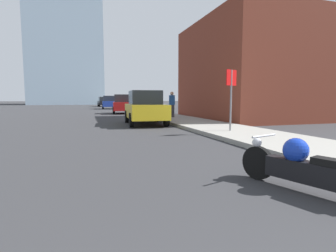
# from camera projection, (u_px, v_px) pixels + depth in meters

# --- Properties ---
(sidewalk) EXTENTS (2.87, 240.00, 0.15)m
(sidewalk) POSITION_uv_depth(u_px,v_px,m) (126.00, 108.00, 38.85)
(sidewalk) COLOR gray
(sidewalk) RESTS_ON ground_plane
(brick_storefront) EXTENTS (11.62, 9.26, 6.59)m
(brick_storefront) POSITION_uv_depth(u_px,v_px,m) (276.00, 72.00, 18.84)
(brick_storefront) COLOR brown
(brick_storefront) RESTS_ON ground_plane
(motorcycle) EXTENTS (1.00, 2.33, 0.79)m
(motorcycle) POSITION_uv_depth(u_px,v_px,m) (310.00, 168.00, 3.77)
(motorcycle) COLOR black
(motorcycle) RESTS_ON ground_plane
(parked_car_yellow) EXTENTS (2.17, 4.49, 1.82)m
(parked_car_yellow) POSITION_uv_depth(u_px,v_px,m) (145.00, 108.00, 14.21)
(parked_car_yellow) COLOR gold
(parked_car_yellow) RESTS_ON ground_plane
(parked_car_red) EXTENTS (2.07, 3.99, 1.81)m
(parked_car_red) POSITION_uv_depth(u_px,v_px,m) (122.00, 104.00, 25.07)
(parked_car_red) COLOR red
(parked_car_red) RESTS_ON ground_plane
(parked_car_blue) EXTENTS (2.14, 4.01, 1.85)m
(parked_car_blue) POSITION_uv_depth(u_px,v_px,m) (109.00, 102.00, 37.02)
(parked_car_blue) COLOR #1E3899
(parked_car_blue) RESTS_ON ground_plane
(parked_car_black) EXTENTS (2.05, 4.42, 1.80)m
(parked_car_black) POSITION_uv_depth(u_px,v_px,m) (103.00, 102.00, 48.48)
(parked_car_black) COLOR black
(parked_car_black) RESTS_ON ground_plane
(stop_sign) EXTENTS (0.57, 0.26, 2.34)m
(stop_sign) POSITION_uv_depth(u_px,v_px,m) (231.00, 89.00, 10.07)
(stop_sign) COLOR slate
(stop_sign) RESTS_ON sidewalk
(pedestrian) EXTENTS (0.36, 0.24, 1.73)m
(pedestrian) POSITION_uv_depth(u_px,v_px,m) (172.00, 104.00, 17.76)
(pedestrian) COLOR #38383D
(pedestrian) RESTS_ON sidewalk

